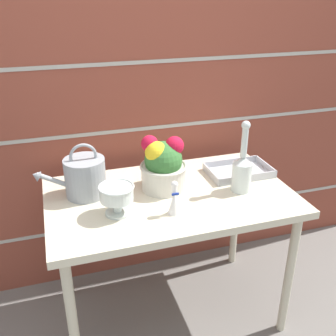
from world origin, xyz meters
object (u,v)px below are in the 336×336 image
object	(u,v)px
watering_can	(84,177)
flower_planter	(163,165)
glass_decanter	(242,170)
crystal_pedestal_bowl	(117,195)
wire_tray	(239,172)
figurine_vase	(174,201)

from	to	relation	value
watering_can	flower_planter	distance (m)	0.37
glass_decanter	crystal_pedestal_bowl	bearing A→B (deg)	-176.67
wire_tray	flower_planter	bearing A→B (deg)	-175.13
crystal_pedestal_bowl	wire_tray	distance (m)	0.72
watering_can	figurine_vase	world-z (taller)	watering_can
crystal_pedestal_bowl	glass_decanter	size ratio (longest dim) A/B	0.44
figurine_vase	flower_planter	bearing A→B (deg)	85.04
flower_planter	glass_decanter	bearing A→B (deg)	-20.45
glass_decanter	wire_tray	bearing A→B (deg)	65.68
crystal_pedestal_bowl	watering_can	bearing A→B (deg)	117.22
figurine_vase	glass_decanter	bearing A→B (deg)	15.74
watering_can	figurine_vase	distance (m)	0.45
flower_planter	wire_tray	world-z (taller)	flower_planter
flower_planter	figurine_vase	bearing A→B (deg)	-94.96
watering_can	flower_planter	xyz separation A→B (m)	(0.37, -0.05, 0.03)
watering_can	glass_decanter	distance (m)	0.74
glass_decanter	figurine_vase	size ratio (longest dim) A/B	2.24
flower_planter	crystal_pedestal_bowl	bearing A→B (deg)	-146.96
crystal_pedestal_bowl	flower_planter	distance (m)	0.31
crystal_pedestal_bowl	flower_planter	world-z (taller)	flower_planter
crystal_pedestal_bowl	glass_decanter	world-z (taller)	glass_decanter
glass_decanter	figurine_vase	world-z (taller)	glass_decanter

